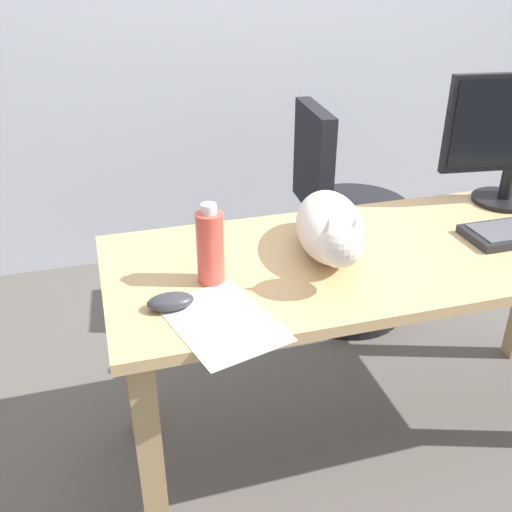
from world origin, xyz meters
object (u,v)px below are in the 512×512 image
(cat, at_px, (331,227))
(water_bottle, at_px, (210,247))
(office_chair, at_px, (341,231))
(computer_mouse, at_px, (171,302))

(cat, bearing_deg, water_bottle, -171.51)
(cat, bearing_deg, office_chair, 62.71)
(computer_mouse, height_order, water_bottle, water_bottle)
(office_chair, xyz_separation_m, water_bottle, (-0.71, -0.77, 0.41))
(office_chair, relative_size, cat, 1.56)
(office_chair, height_order, computer_mouse, office_chair)
(water_bottle, bearing_deg, computer_mouse, -140.79)
(cat, distance_m, water_bottle, 0.34)
(cat, height_order, computer_mouse, cat)
(cat, bearing_deg, computer_mouse, -162.18)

